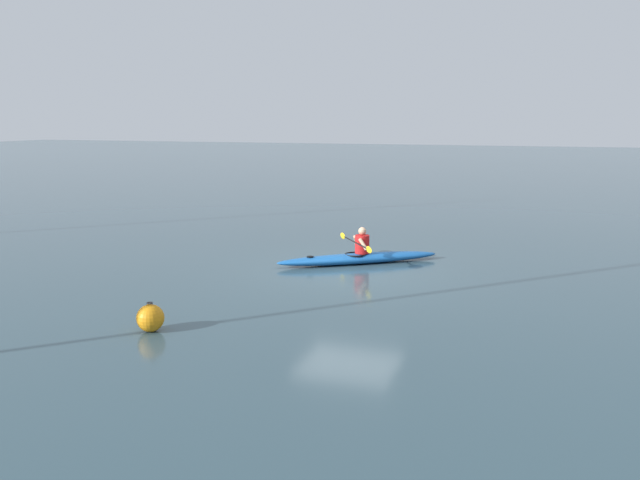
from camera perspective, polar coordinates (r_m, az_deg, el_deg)
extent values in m
plane|color=#334C56|center=(16.97, 2.52, -2.72)|extent=(160.00, 160.00, 0.00)
ellipsoid|color=#1959A5|center=(17.92, 3.31, -1.57)|extent=(4.01, 3.12, 0.27)
torus|color=black|center=(17.86, 3.00, -1.22)|extent=(0.79, 0.79, 0.04)
cylinder|color=black|center=(17.50, -0.84, -1.42)|extent=(0.18, 0.18, 0.02)
cylinder|color=red|center=(17.88, 3.60, -0.36)|extent=(0.38, 0.38, 0.49)
sphere|color=tan|center=(17.81, 3.62, 0.76)|extent=(0.21, 0.21, 0.21)
cylinder|color=black|center=(17.80, 3.00, -0.20)|extent=(1.25, 1.72, 0.03)
ellipsoid|color=gold|center=(16.83, 4.18, -0.83)|extent=(0.27, 0.35, 0.17)
ellipsoid|color=gold|center=(18.77, 1.95, 0.36)|extent=(0.27, 0.35, 0.17)
cylinder|color=tan|center=(17.57, 3.68, -0.36)|extent=(0.30, 0.21, 0.34)
cylinder|color=tan|center=(18.11, 3.06, -0.03)|extent=(0.14, 0.32, 0.34)
sphere|color=orange|center=(12.64, -14.23, -6.45)|extent=(0.51, 0.51, 0.51)
torus|color=#333338|center=(12.56, -14.28, -5.21)|extent=(0.12, 0.12, 0.02)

